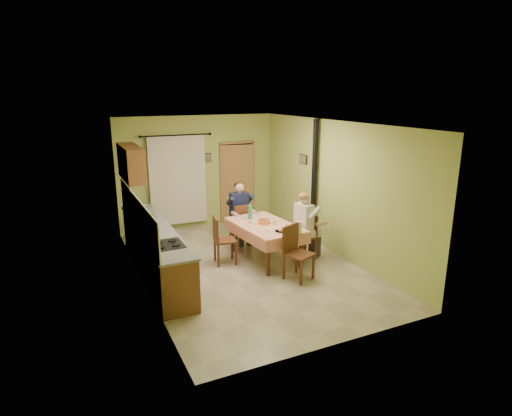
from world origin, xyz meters
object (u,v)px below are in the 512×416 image
chair_near (298,264)px  man_right (305,218)px  man_far (240,206)px  dining_table (265,242)px  stove_flue (313,200)px  chair_left (224,249)px  chair_far (240,232)px  chair_right (305,245)px

chair_near → man_right: (0.62, 0.79, 0.59)m
man_far → dining_table: bearing=-85.6°
man_right → stove_flue: 1.00m
dining_table → man_right: 0.95m
stove_flue → chair_left: bearing=-173.9°
dining_table → man_far: man_far is taller
chair_far → chair_left: 1.17m
chair_near → man_far: bearing=-107.5°
dining_table → chair_left: size_ratio=1.85×
chair_near → chair_left: chair_near is taller
chair_right → chair_far: bearing=23.8°
man_far → man_right: bearing=-59.8°
chair_far → chair_near: chair_near is taller
dining_table → stove_flue: size_ratio=0.64×
man_far → chair_right: bearing=-59.4°
chair_far → stove_flue: stove_flue is taller
man_far → stove_flue: stove_flue is taller
dining_table → man_far: bearing=89.4°
stove_flue → chair_right: bearing=-131.5°
dining_table → man_far: size_ratio=1.30×
chair_far → chair_left: size_ratio=0.97×
man_far → stove_flue: (1.50, -0.68, 0.15)m
chair_left → stove_flue: (2.23, 0.24, 0.73)m
chair_far → dining_table: bearing=-85.6°
chair_near → chair_right: 1.01m
dining_table → chair_right: (0.76, -0.31, -0.09)m
chair_right → man_far: 1.75m
dining_table → chair_left: 0.85m
chair_right → stove_flue: (0.65, 0.73, 0.74)m
chair_left → man_right: (1.57, -0.50, 0.59)m
chair_far → chair_near: bearing=-84.6°
chair_right → man_right: man_right is taller
chair_far → chair_left: chair_left is taller
chair_far → chair_right: bearing=-59.2°
dining_table → chair_far: bearing=89.4°
chair_right → stove_flue: 1.22m
chair_left → man_right: 1.75m
chair_left → man_far: bearing=150.1°
chair_right → chair_left: size_ratio=0.96×
dining_table → chair_near: chair_near is taller
chair_near → man_right: bearing=-151.3°
chair_left → dining_table: bearing=86.4°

